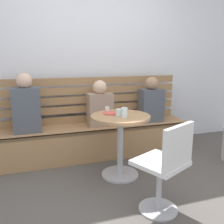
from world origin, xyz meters
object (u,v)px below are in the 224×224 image
person_child_left (100,106)px  cup_water_clear (124,113)px  cup_espresso_small (107,109)px  booth_bench (97,140)px  person_adult (26,106)px  cup_glass_short (119,113)px  white_chair (166,166)px  person_child_middle (151,102)px  plate_small (111,113)px  cafe_table (120,134)px

person_child_left → cup_water_clear: (0.06, -0.80, 0.07)m
cup_espresso_small → booth_bench: bearing=93.0°
person_adult → cup_glass_short: bearing=-35.2°
white_chair → person_child_middle: size_ratio=1.28×
booth_bench → person_child_left: size_ratio=4.22×
booth_bench → person_adult: person_adult is taller
booth_bench → plate_small: size_ratio=15.88×
person_adult → person_child_left: (0.97, 0.01, -0.06)m
booth_bench → person_child_left: person_child_left is taller
cafe_table → person_child_left: size_ratio=1.16×
person_adult → plate_small: size_ratio=4.46×
cafe_table → white_chair: size_ratio=0.87×
white_chair → plate_small: (-0.22, 0.92, 0.28)m
cup_espresso_small → cup_glass_short: (0.06, -0.27, 0.01)m
person_adult → plate_small: (0.94, -0.57, -0.03)m
person_child_left → cup_glass_short: 0.72m
booth_bench → cafe_table: size_ratio=3.65×
cup_glass_short → cup_water_clear: cup_water_clear is taller
plate_small → person_child_left: bearing=87.1°
booth_bench → white_chair: size_ratio=3.18×
booth_bench → cafe_table: 0.76m
booth_bench → person_adult: 1.08m
cup_espresso_small → cup_water_clear: (0.09, -0.35, 0.03)m
cup_espresso_small → plate_small: (-0.00, -0.14, -0.02)m
person_adult → plate_small: 1.10m
white_chair → cup_water_clear: (-0.13, 0.70, 0.33)m
cafe_table → person_child_middle: bearing=43.2°
person_child_middle → white_chair: bearing=-111.9°
person_child_left → cup_water_clear: size_ratio=5.81×
white_chair → person_child_left: person_child_left is taller
booth_bench → plate_small: bearing=-87.9°
person_adult → person_child_middle: bearing=0.3°
cup_espresso_small → plate_small: bearing=-90.8°
cup_water_clear → white_chair: bearing=-79.7°
person_child_middle → cup_glass_short: person_child_middle is taller
booth_bench → cup_water_clear: cup_water_clear is taller
white_chair → cup_espresso_small: 1.12m
person_child_left → cup_espresso_small: bearing=-93.5°
cafe_table → cup_espresso_small: cup_espresso_small is taller
cup_water_clear → cafe_table: bearing=93.8°
person_adult → cup_glass_short: size_ratio=9.47×
cup_espresso_small → plate_small: cup_espresso_small is taller
white_chair → person_adult: (-1.16, 1.49, 0.32)m
person_child_middle → plate_small: bearing=-144.7°
cup_espresso_small → person_adult: bearing=155.3°
cafe_table → plate_small: plate_small is taller
cafe_table → white_chair: white_chair is taller
person_child_middle → cup_water_clear: person_child_middle is taller
person_child_left → booth_bench: bearing=-175.8°
cafe_table → cup_espresso_small: (-0.08, 0.25, 0.25)m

